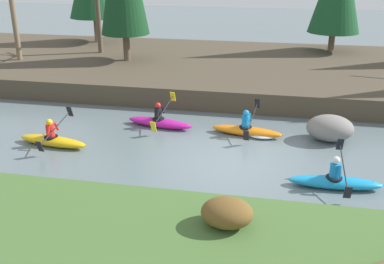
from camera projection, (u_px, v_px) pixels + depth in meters
The scene contains 9 objects.
ground_plane at pixel (233, 164), 14.71m from camera, with size 90.00×90.00×0.00m, color slate.
riverbank_far at pixel (255, 71), 24.38m from camera, with size 44.00×11.80×0.94m.
bare_tree_mid_upstream at pixel (99, 13), 25.75m from camera, with size 2.68×2.65×4.79m.
shrub_clump_nearest at pixel (227, 213), 10.01m from camera, with size 1.18×0.98×0.64m.
kayaker_lead at pixel (336, 181), 13.16m from camera, with size 2.78×2.07×1.20m.
kayaker_middle at pixel (250, 131), 16.93m from camera, with size 2.80×2.07×1.20m.
kayaker_trailing at pixel (160, 122), 17.77m from camera, with size 2.79×2.07×1.20m.
kayaker_far_back at pixel (53, 140), 16.05m from camera, with size 2.80×2.07×1.20m.
boulder_midstream at pixel (330, 128), 16.41m from camera, with size 1.70×1.33×0.96m.
Camera 1 is at (1.25, -13.26, 6.47)m, focal length 42.00 mm.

